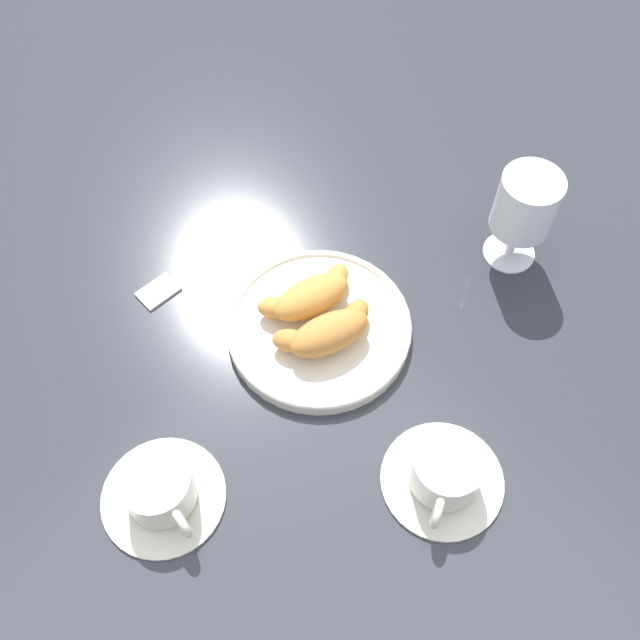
# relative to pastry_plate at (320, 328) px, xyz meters

# --- Properties ---
(ground_plane) EXTENTS (2.20, 2.20, 0.00)m
(ground_plane) POSITION_rel_pastry_plate_xyz_m (0.02, 0.00, -0.01)
(ground_plane) COLOR #2D3038
(pastry_plate) EXTENTS (0.23, 0.23, 0.02)m
(pastry_plate) POSITION_rel_pastry_plate_xyz_m (0.00, 0.00, 0.00)
(pastry_plate) COLOR silver
(pastry_plate) RESTS_ON ground_plane
(croissant_large) EXTENTS (0.13, 0.09, 0.04)m
(croissant_large) POSITION_rel_pastry_plate_xyz_m (-0.01, -0.02, 0.03)
(croissant_large) COLOR #BC7A38
(croissant_large) RESTS_ON pastry_plate
(croissant_small) EXTENTS (0.13, 0.08, 0.04)m
(croissant_small) POSITION_rel_pastry_plate_xyz_m (0.01, 0.03, 0.03)
(croissant_small) COLOR #CC893D
(croissant_small) RESTS_ON pastry_plate
(coffee_cup_near) EXTENTS (0.14, 0.14, 0.06)m
(coffee_cup_near) POSITION_rel_pastry_plate_xyz_m (-0.27, -0.04, 0.02)
(coffee_cup_near) COLOR silver
(coffee_cup_near) RESTS_ON ground_plane
(coffee_cup_far) EXTENTS (0.14, 0.14, 0.06)m
(coffee_cup_far) POSITION_rel_pastry_plate_xyz_m (-0.03, -0.23, 0.02)
(coffee_cup_far) COLOR silver
(coffee_cup_far) RESTS_ON ground_plane
(juice_glass_left) EXTENTS (0.08, 0.08, 0.14)m
(juice_glass_left) POSITION_rel_pastry_plate_xyz_m (0.27, -0.08, 0.08)
(juice_glass_left) COLOR white
(juice_glass_left) RESTS_ON ground_plane
(sugar_packet) EXTENTS (0.05, 0.03, 0.01)m
(sugar_packet) POSITION_rel_pastry_plate_xyz_m (-0.11, 0.19, -0.01)
(sugar_packet) COLOR white
(sugar_packet) RESTS_ON ground_plane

